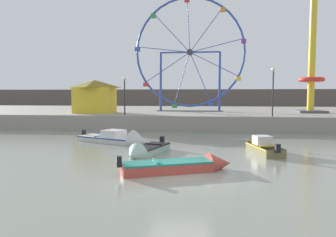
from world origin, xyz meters
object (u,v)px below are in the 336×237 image
at_px(promenade_lamp_far, 273,85).
at_px(drop_tower_yellow_tower, 312,69).
at_px(motorboat_pale_grey, 121,139).
at_px(motorboat_faded_red, 184,165).
at_px(motorboat_seafoam, 145,151).
at_px(motorboat_olive_wood, 261,147).
at_px(ferris_wheel_blue_frame, 190,54).
at_px(promenade_lamp_near, 125,90).
at_px(carnival_booth_yellow_awning, 95,96).

bearing_deg(promenade_lamp_far, drop_tower_yellow_tower, 51.38).
xyz_separation_m(motorboat_pale_grey, motorboat_faded_red, (4.87, -7.47, 0.01)).
bearing_deg(motorboat_seafoam, motorboat_olive_wood, 121.17).
distance_m(ferris_wheel_blue_frame, drop_tower_yellow_tower, 13.02).
xyz_separation_m(motorboat_faded_red, promenade_lamp_near, (-6.66, 15.28, 3.47)).
relative_size(motorboat_olive_wood, promenade_lamp_near, 1.13).
bearing_deg(ferris_wheel_blue_frame, motorboat_seafoam, -94.06).
distance_m(promenade_lamp_near, promenade_lamp_far, 13.29).
xyz_separation_m(motorboat_olive_wood, drop_tower_yellow_tower, (7.72, 16.39, 5.71)).
bearing_deg(promenade_lamp_far, promenade_lamp_near, 179.48).
height_order(motorboat_faded_red, promenade_lamp_far, promenade_lamp_far).
height_order(motorboat_faded_red, drop_tower_yellow_tower, drop_tower_yellow_tower).
bearing_deg(promenade_lamp_near, motorboat_pale_grey, -77.05).
xyz_separation_m(motorboat_faded_red, drop_tower_yellow_tower, (11.76, 21.59, 5.76)).
distance_m(motorboat_seafoam, drop_tower_yellow_tower, 23.70).
bearing_deg(motorboat_olive_wood, motorboat_faded_red, 128.38).
bearing_deg(promenade_lamp_near, carnival_booth_yellow_awning, 141.99).
relative_size(ferris_wheel_blue_frame, promenade_lamp_far, 3.03).
relative_size(motorboat_faded_red, promenade_lamp_far, 1.16).
relative_size(motorboat_seafoam, drop_tower_yellow_tower, 0.33).
relative_size(motorboat_pale_grey, motorboat_seafoam, 1.43).
bearing_deg(motorboat_faded_red, ferris_wheel_blue_frame, 70.19).
bearing_deg(motorboat_pale_grey, motorboat_faded_red, -33.68).
distance_m(motorboat_olive_wood, ferris_wheel_blue_frame, 19.98).
height_order(ferris_wheel_blue_frame, promenade_lamp_far, ferris_wheel_blue_frame).
bearing_deg(motorboat_olive_wood, ferris_wheel_blue_frame, 2.17).
bearing_deg(promenade_lamp_near, motorboat_olive_wood, -43.30).
distance_m(drop_tower_yellow_tower, promenade_lamp_far, 8.44).
bearing_deg(motorboat_seafoam, promenade_lamp_far, 158.76).
bearing_deg(promenade_lamp_near, motorboat_faded_red, -66.44).
distance_m(motorboat_olive_wood, drop_tower_yellow_tower, 19.00).
height_order(motorboat_faded_red, motorboat_seafoam, motorboat_faded_red).
bearing_deg(motorboat_faded_red, motorboat_olive_wood, 29.74).
relative_size(motorboat_seafoam, promenade_lamp_far, 0.94).
relative_size(drop_tower_yellow_tower, carnival_booth_yellow_awning, 2.94).
xyz_separation_m(motorboat_seafoam, promenade_lamp_far, (9.06, 11.64, 3.93)).
height_order(motorboat_faded_red, promenade_lamp_near, promenade_lamp_near).
bearing_deg(motorboat_seafoam, carnival_booth_yellow_awning, -134.42).
bearing_deg(carnival_booth_yellow_awning, ferris_wheel_blue_frame, 27.02).
bearing_deg(promenade_lamp_far, motorboat_olive_wood, -104.56).
height_order(drop_tower_yellow_tower, carnival_booth_yellow_awning, drop_tower_yellow_tower).
relative_size(motorboat_olive_wood, motorboat_seafoam, 0.99).
bearing_deg(motorboat_olive_wood, motorboat_seafoam, 90.70).
height_order(motorboat_olive_wood, promenade_lamp_near, promenade_lamp_near).
xyz_separation_m(ferris_wheel_blue_frame, carnival_booth_yellow_awning, (-9.60, -4.57, -4.71)).
bearing_deg(promenade_lamp_far, motorboat_faded_red, -113.59).
xyz_separation_m(motorboat_olive_wood, motorboat_seafoam, (-6.47, -1.68, -0.08)).
bearing_deg(motorboat_olive_wood, promenade_lamp_far, -28.37).
bearing_deg(motorboat_olive_wood, promenade_lamp_near, 32.89).
relative_size(motorboat_pale_grey, carnival_booth_yellow_awning, 1.37).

